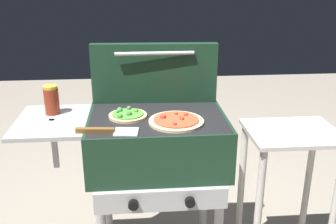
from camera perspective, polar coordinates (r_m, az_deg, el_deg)
name	(u,v)px	position (r m, az deg, el deg)	size (l,w,h in m)	color
grill	(155,145)	(1.85, -1.98, -4.88)	(0.96, 0.53, 0.90)	#193823
grill_lid_open	(154,73)	(1.95, -2.01, 5.75)	(0.63, 0.09, 0.30)	#193823
pizza_veggie	(127,115)	(1.80, -5.98, -0.41)	(0.18, 0.18, 0.04)	#E0C17F
pizza_pepperoni	(176,121)	(1.72, 1.20, -1.30)	(0.25, 0.25, 0.04)	beige
sauce_jar	(52,100)	(1.89, -16.75, 1.69)	(0.07, 0.07, 0.14)	maroon
spatula	(108,131)	(1.63, -8.83, -2.78)	(0.26, 0.10, 0.02)	#B7BABF
prep_table	(288,173)	(2.08, 17.20, -8.63)	(0.44, 0.36, 0.80)	beige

